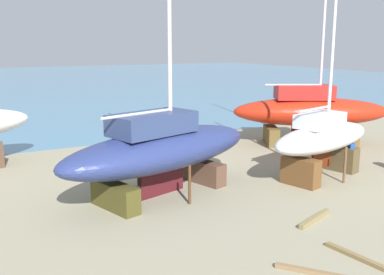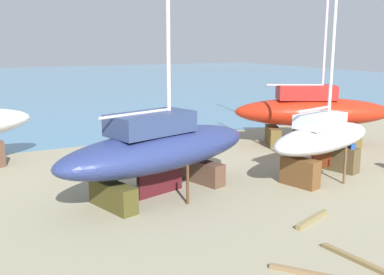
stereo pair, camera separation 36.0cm
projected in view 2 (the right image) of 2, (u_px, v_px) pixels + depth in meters
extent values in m
plane|color=gray|center=(225.00, 202.00, 18.35)|extent=(51.34, 51.34, 0.00)
cube|color=teal|center=(24.00, 83.00, 74.49)|extent=(152.36, 103.39, 0.01)
cube|color=brown|center=(350.00, 136.00, 28.66)|extent=(1.70, 2.37, 1.13)
cube|color=brown|center=(273.00, 136.00, 28.73)|extent=(1.70, 2.37, 1.13)
cylinder|color=brown|center=(306.00, 126.00, 30.19)|extent=(0.12, 0.12, 1.76)
cylinder|color=brown|center=(318.00, 136.00, 27.08)|extent=(0.12, 0.12, 1.76)
ellipsoid|color=red|center=(313.00, 112.00, 28.38)|extent=(10.16, 7.23, 1.79)
cube|color=#52130C|center=(312.00, 135.00, 28.69)|extent=(2.15, 1.19, 1.26)
cube|color=#B0221E|center=(306.00, 92.00, 28.12)|extent=(3.98, 3.22, 0.90)
cylinder|color=silver|center=(327.00, 2.00, 26.98)|extent=(0.18, 0.18, 11.85)
cylinder|color=silver|center=(295.00, 85.00, 28.04)|extent=(3.14, 1.75, 0.13)
cube|color=brown|center=(201.00, 172.00, 20.83)|extent=(1.36, 2.53, 1.04)
cube|color=#454019|center=(113.00, 196.00, 17.50)|extent=(1.36, 2.53, 1.04)
cylinder|color=#442F1B|center=(137.00, 168.00, 20.29)|extent=(0.12, 0.12, 1.64)
cylinder|color=#4A2E1A|center=(188.00, 185.00, 17.92)|extent=(0.12, 0.12, 1.64)
ellipsoid|color=navy|center=(161.00, 150.00, 18.86)|extent=(10.31, 5.72, 1.72)
cube|color=#451318|center=(161.00, 183.00, 19.17)|extent=(2.29, 0.75, 1.20)
cube|color=navy|center=(151.00, 123.00, 18.28)|extent=(3.92, 2.76, 0.86)
cylinder|color=#B8B8BD|center=(136.00, 114.00, 17.69)|extent=(3.34, 1.10, 0.13)
cube|color=brown|center=(341.00, 159.00, 22.65)|extent=(1.14, 1.88, 1.28)
cube|color=brown|center=(300.00, 172.00, 20.29)|extent=(1.14, 1.88, 1.28)
cylinder|color=brown|center=(300.00, 156.00, 22.30)|extent=(0.12, 0.12, 1.73)
cylinder|color=brown|center=(345.00, 166.00, 20.55)|extent=(0.12, 0.12, 1.73)
ellipsoid|color=white|center=(323.00, 138.00, 21.19)|extent=(7.50, 4.00, 1.28)
cube|color=#4E1C0B|center=(322.00, 160.00, 21.42)|extent=(1.68, 0.53, 0.89)
cube|color=white|center=(320.00, 120.00, 20.77)|extent=(2.84, 1.95, 0.64)
cylinder|color=silver|center=(334.00, 30.00, 20.39)|extent=(0.16, 0.16, 8.91)
cylinder|color=#C1B5C6|center=(314.00, 109.00, 20.30)|extent=(2.45, 0.76, 0.11)
cube|color=navy|center=(350.00, 165.00, 22.27)|extent=(0.32, 0.39, 0.90)
cube|color=#1D4291|center=(352.00, 150.00, 22.11)|extent=(0.40, 0.50, 0.65)
sphere|color=olive|center=(352.00, 141.00, 22.02)|extent=(0.22, 0.22, 0.22)
cube|color=olive|center=(312.00, 219.00, 16.26)|extent=(2.02, 0.91, 0.18)
cube|color=olive|center=(359.00, 261.00, 13.22)|extent=(0.50, 2.64, 0.13)
cube|color=olive|center=(307.00, 273.00, 12.52)|extent=(1.45, 1.74, 0.13)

